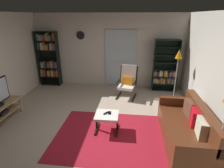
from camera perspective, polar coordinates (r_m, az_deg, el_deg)
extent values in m
plane|color=tan|center=(4.40, -6.27, -13.73)|extent=(7.02, 7.02, 0.00)
cube|color=beige|center=(6.59, -1.14, 10.46)|extent=(5.60, 0.06, 2.60)
cube|color=silver|center=(6.53, 2.69, 8.11)|extent=(1.10, 0.01, 2.00)
cube|color=maroon|center=(4.14, -0.53, -16.04)|extent=(2.43, 1.92, 0.01)
cylinder|color=tan|center=(5.55, -27.11, -5.75)|extent=(0.05, 0.05, 0.43)
cylinder|color=tan|center=(5.75, -30.01, -5.41)|extent=(0.05, 0.05, 0.43)
cube|color=black|center=(5.26, -31.84, -7.70)|extent=(0.27, 0.28, 0.07)
cube|color=black|center=(7.25, -22.05, 7.44)|extent=(0.02, 0.30, 1.99)
cube|color=black|center=(6.93, -16.73, 7.53)|extent=(0.02, 0.30, 1.99)
cube|color=black|center=(7.21, -18.97, 7.77)|extent=(0.74, 0.02, 1.99)
cube|color=black|center=(7.35, -18.55, 0.08)|extent=(0.71, 0.28, 0.02)
cube|color=black|center=(7.25, -18.83, 2.41)|extent=(0.71, 0.28, 0.02)
cube|color=black|center=(7.16, -19.13, 4.92)|extent=(0.71, 0.28, 0.02)
cube|color=black|center=(7.08, -19.45, 7.50)|extent=(0.71, 0.28, 0.02)
cube|color=black|center=(7.02, -19.78, 10.12)|extent=(0.71, 0.28, 0.02)
cube|color=black|center=(6.97, -20.11, 12.79)|extent=(0.71, 0.28, 0.02)
cube|color=black|center=(6.94, -20.44, 15.35)|extent=(0.71, 0.28, 0.02)
cube|color=orange|center=(7.34, -21.30, 3.45)|extent=(0.03, 0.22, 0.26)
cube|color=#3969B4|center=(7.32, -20.99, 3.43)|extent=(0.04, 0.10, 0.26)
cube|color=red|center=(7.30, -20.65, 3.42)|extent=(0.04, 0.17, 0.26)
cube|color=#262526|center=(7.32, -20.18, 3.16)|extent=(0.04, 0.20, 0.17)
cube|color=#2A2723|center=(7.28, -19.88, 3.07)|extent=(0.04, 0.12, 0.16)
cube|color=gold|center=(7.25, -19.59, 3.31)|extent=(0.03, 0.13, 0.22)
cube|color=olive|center=(7.25, -19.20, 3.34)|extent=(0.03, 0.19, 0.22)
cube|color=red|center=(7.22, -19.03, 3.35)|extent=(0.02, 0.11, 0.24)
cube|color=#377A45|center=(7.22, -18.76, 3.32)|extent=(0.02, 0.12, 0.22)
cube|color=brown|center=(7.19, -18.60, 3.45)|extent=(0.03, 0.16, 0.27)
cube|color=gold|center=(7.18, -18.27, 3.36)|extent=(0.04, 0.23, 0.24)
cube|color=#2D65AD|center=(7.16, -17.96, 3.15)|extent=(0.03, 0.16, 0.19)
cube|color=red|center=(7.14, -17.70, 3.21)|extent=(0.04, 0.17, 0.21)
cube|color=#3D65A3|center=(7.13, -17.29, 3.12)|extent=(0.04, 0.11, 0.18)
cube|color=orange|center=(7.12, -16.95, 3.45)|extent=(0.02, 0.22, 0.26)
cube|color=olive|center=(7.10, -16.71, 3.46)|extent=(0.03, 0.21, 0.26)
cube|color=#377847|center=(7.25, -21.60, 5.85)|extent=(0.04, 0.12, 0.24)
cube|color=beige|center=(7.27, -21.14, 5.71)|extent=(0.04, 0.23, 0.18)
cube|color=#395CB2|center=(7.23, -20.95, 5.87)|extent=(0.02, 0.13, 0.24)
cube|color=#A98E2B|center=(7.21, -20.68, 5.86)|extent=(0.03, 0.14, 0.23)
cube|color=black|center=(7.18, -20.34, 5.84)|extent=(0.04, 0.18, 0.23)
cube|color=#232626|center=(7.19, -19.86, 5.60)|extent=(0.04, 0.14, 0.16)
cube|color=#CC3F36|center=(7.14, -19.69, 5.83)|extent=(0.03, 0.11, 0.23)
cube|color=#933D87|center=(7.15, -19.29, 5.65)|extent=(0.03, 0.17, 0.17)
cube|color=brown|center=(7.12, -19.06, 5.98)|extent=(0.03, 0.18, 0.26)
cube|color=teal|center=(7.12, -18.72, 5.78)|extent=(0.04, 0.12, 0.20)
cube|color=#A5982B|center=(7.08, -18.42, 6.03)|extent=(0.04, 0.24, 0.27)
cube|color=brown|center=(7.05, -18.17, 5.92)|extent=(0.04, 0.10, 0.25)
cube|color=red|center=(7.04, -17.74, 5.73)|extent=(0.03, 0.12, 0.20)
cube|color=#2A58A4|center=(7.01, -17.50, 5.90)|extent=(0.04, 0.16, 0.25)
cube|color=#933D84|center=(7.00, -17.03, 5.73)|extent=(0.04, 0.20, 0.20)
cube|color=teal|center=(7.13, -22.39, 11.07)|extent=(0.02, 0.11, 0.26)
cube|color=black|center=(7.14, -21.96, 11.08)|extent=(0.04, 0.12, 0.25)
cube|color=teal|center=(7.11, -21.69, 11.08)|extent=(0.03, 0.14, 0.25)
cube|color=beige|center=(7.07, -21.42, 11.11)|extent=(0.04, 0.15, 0.26)
cube|color=orange|center=(7.08, -20.93, 10.79)|extent=(0.02, 0.12, 0.16)
cube|color=orange|center=(7.05, -20.74, 11.20)|extent=(0.03, 0.10, 0.26)
cube|color=orange|center=(7.05, -20.33, 10.82)|extent=(0.04, 0.14, 0.16)
cube|color=orange|center=(7.02, -20.06, 10.98)|extent=(0.04, 0.13, 0.20)
cube|color=brown|center=(7.01, -19.71, 10.86)|extent=(0.02, 0.21, 0.16)
cube|color=teal|center=(6.97, -19.54, 10.95)|extent=(0.04, 0.18, 0.19)
cube|color=#231C2C|center=(6.95, -19.24, 11.08)|extent=(0.04, 0.24, 0.22)
cube|color=beige|center=(6.95, -18.80, 11.25)|extent=(0.03, 0.22, 0.25)
cube|color=orange|center=(6.91, -18.53, 11.02)|extent=(0.03, 0.16, 0.20)
cube|color=brown|center=(6.92, -18.16, 11.20)|extent=(0.04, 0.23, 0.23)
cube|color=#CF3E39|center=(6.89, -17.83, 11.28)|extent=(0.03, 0.20, 0.25)
cube|color=#2E5EA8|center=(6.87, -17.50, 11.22)|extent=(0.04, 0.18, 0.23)
cube|color=#2C65B7|center=(7.10, -22.66, 13.65)|extent=(0.03, 0.17, 0.24)
cube|color=#A5922F|center=(7.10, -22.34, 13.61)|extent=(0.02, 0.16, 0.22)
cube|color=teal|center=(7.06, -22.11, 13.55)|extent=(0.04, 0.13, 0.21)
cube|color=orange|center=(7.04, -21.74, 13.42)|extent=(0.04, 0.19, 0.17)
cube|color=#39874E|center=(7.02, -21.35, 13.65)|extent=(0.04, 0.13, 0.22)
cube|color=red|center=(7.00, -20.95, 13.54)|extent=(0.04, 0.21, 0.18)
cube|color=#873393|center=(6.99, -20.57, 13.60)|extent=(0.02, 0.24, 0.19)
cube|color=teal|center=(6.97, -20.37, 13.78)|extent=(0.03, 0.11, 0.23)
cube|color=#A39B3E|center=(6.97, -20.06, 13.84)|extent=(0.02, 0.17, 0.23)
cube|color=gold|center=(6.93, -19.85, 13.96)|extent=(0.03, 0.20, 0.27)
cube|color=#2D7A40|center=(6.92, -19.44, 13.59)|extent=(0.04, 0.21, 0.17)
cube|color=#34893D|center=(6.88, -19.21, 13.63)|extent=(0.02, 0.24, 0.18)
cube|color=#8A3D85|center=(6.88, -18.92, 13.64)|extent=(0.03, 0.24, 0.18)
cube|color=#272425|center=(6.86, -18.55, 13.89)|extent=(0.04, 0.14, 0.23)
cube|color=orange|center=(6.84, -18.10, 14.09)|extent=(0.04, 0.14, 0.27)
cube|color=black|center=(6.37, 13.11, 5.77)|extent=(0.02, 0.30, 1.78)
cube|color=black|center=(6.51, 20.16, 5.35)|extent=(0.02, 0.30, 1.78)
cube|color=black|center=(6.56, 16.48, 5.89)|extent=(0.82, 0.02, 1.78)
cube|color=black|center=(6.70, 15.91, -1.65)|extent=(0.79, 0.28, 0.02)
cube|color=black|center=(6.61, 16.11, 0.25)|extent=(0.79, 0.28, 0.02)
cube|color=black|center=(6.53, 16.33, 2.34)|extent=(0.79, 0.28, 0.02)
cube|color=black|center=(6.46, 16.56, 4.48)|extent=(0.79, 0.28, 0.02)
cube|color=black|center=(6.39, 16.79, 6.67)|extent=(0.79, 0.28, 0.02)
cube|color=black|center=(6.34, 17.03, 8.89)|extent=(0.79, 0.28, 0.02)
cube|color=black|center=(6.30, 17.28, 11.15)|extent=(0.79, 0.28, 0.02)
cube|color=black|center=(6.26, 17.51, 13.29)|extent=(0.79, 0.28, 0.02)
cube|color=teal|center=(6.54, 13.04, 1.17)|extent=(0.03, 0.23, 0.16)
cube|color=beige|center=(6.52, 13.34, 1.26)|extent=(0.02, 0.15, 0.20)
cube|color=brown|center=(6.52, 13.61, 1.18)|extent=(0.03, 0.16, 0.19)
cube|color=beige|center=(6.54, 13.89, 1.15)|extent=(0.03, 0.18, 0.18)
cube|color=orange|center=(6.56, 14.19, 1.17)|extent=(0.02, 0.19, 0.18)
cube|color=olive|center=(6.57, 14.58, 1.04)|extent=(0.04, 0.19, 0.15)
cube|color=brown|center=(6.57, 15.08, 1.25)|extent=(0.04, 0.21, 0.20)
cube|color=#A69F3F|center=(6.55, 15.49, 1.19)|extent=(0.03, 0.19, 0.21)
cube|color=brown|center=(6.56, 15.88, 1.06)|extent=(0.04, 0.23, 0.19)
cube|color=#9E953B|center=(6.58, 16.27, 1.12)|extent=(0.03, 0.23, 0.19)
cube|color=black|center=(6.60, 16.70, 0.99)|extent=(0.04, 0.15, 0.17)
cube|color=brown|center=(6.59, 17.15, 1.10)|extent=(0.04, 0.14, 0.20)
cube|color=#9E9F37|center=(6.62, 17.51, 0.92)|extent=(0.02, 0.15, 0.16)
cube|color=#578FA4|center=(6.62, 17.83, 1.18)|extent=(0.04, 0.13, 0.22)
cube|color=#8E3F8F|center=(6.62, 18.25, 0.98)|extent=(0.04, 0.10, 0.19)
cube|color=olive|center=(6.62, 18.60, 0.85)|extent=(0.03, 0.22, 0.17)
cube|color=#2E7D4F|center=(6.62, 18.95, 0.99)|extent=(0.03, 0.10, 0.21)
cube|color=#3369A4|center=(6.64, 19.25, 0.81)|extent=(0.03, 0.11, 0.17)
cube|color=#338E3C|center=(6.44, 13.31, 3.17)|extent=(0.04, 0.18, 0.15)
cube|color=orange|center=(6.46, 13.68, 3.48)|extent=(0.02, 0.13, 0.22)
cube|color=red|center=(6.48, 13.95, 3.28)|extent=(0.04, 0.18, 0.17)
cube|color=black|center=(6.47, 14.31, 3.18)|extent=(0.02, 0.17, 0.16)
cube|color=#2764B2|center=(6.46, 14.73, 3.18)|extent=(0.04, 0.13, 0.17)
cube|color=beige|center=(6.48, 15.13, 3.36)|extent=(0.04, 0.15, 0.21)
cube|color=beige|center=(6.49, 15.59, 3.22)|extent=(0.04, 0.12, 0.18)
cube|color=black|center=(6.49, 16.03, 3.06)|extent=(0.03, 0.11, 0.16)
cube|color=orange|center=(6.49, 16.46, 3.19)|extent=(0.04, 0.11, 0.20)
cube|color=gold|center=(6.50, 16.85, 3.27)|extent=(0.03, 0.17, 0.22)
cube|color=red|center=(6.50, 17.20, 3.00)|extent=(0.04, 0.16, 0.16)
cube|color=#191734|center=(6.52, 17.59, 3.00)|extent=(0.02, 0.20, 0.16)
cube|color=#2E59A1|center=(6.55, 17.81, 3.08)|extent=(0.03, 0.22, 0.17)
cube|color=teal|center=(6.54, 18.18, 3.02)|extent=(0.04, 0.17, 0.17)
cube|color=red|center=(6.56, 18.64, 3.17)|extent=(0.04, 0.12, 0.20)
cube|color=beige|center=(6.58, 18.99, 3.05)|extent=(0.03, 0.24, 0.18)
cube|color=gold|center=(6.57, 19.36, 3.12)|extent=(0.04, 0.13, 0.20)
cube|color=#552915|center=(4.17, 21.75, -14.14)|extent=(0.81, 1.91, 0.40)
cube|color=#552915|center=(4.06, 26.86, -9.30)|extent=(0.18, 1.91, 0.40)
cube|color=#552915|center=(3.33, 26.25, -18.42)|extent=(0.81, 0.14, 0.20)
cube|color=#552915|center=(4.76, 19.72, -5.13)|extent=(0.81, 0.14, 0.20)
cube|color=red|center=(4.06, 24.92, -9.52)|extent=(0.21, 0.40, 0.34)
cube|color=brown|center=(4.35, 23.58, -7.20)|extent=(0.19, 0.39, 0.34)
cube|color=beige|center=(3.74, 26.68, -12.50)|extent=(0.19, 0.39, 0.34)
cube|color=black|center=(5.84, 7.05, -4.30)|extent=(0.16, 0.60, 0.04)
cube|color=black|center=(5.84, 7.85, 2.61)|extent=(0.08, 0.18, 0.63)
cube|color=black|center=(5.66, 7.32, 0.55)|extent=(0.14, 0.52, 0.03)
cube|color=black|center=(5.95, 2.13, -3.66)|extent=(0.16, 0.60, 0.04)
cube|color=black|center=(5.95, 2.92, 3.13)|extent=(0.08, 0.18, 0.63)
cube|color=black|center=(5.77, 2.26, 1.12)|extent=(0.14, 0.52, 0.03)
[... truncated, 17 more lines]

